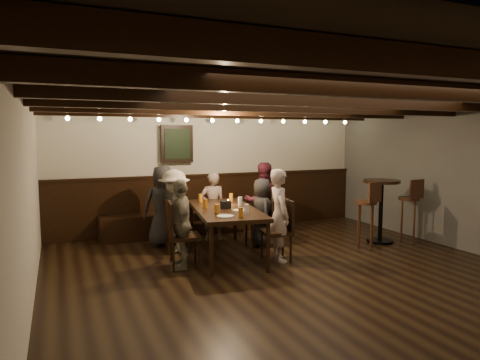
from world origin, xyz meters
name	(u,v)px	position (x,y,z in m)	size (l,w,h in m)	color
room	(224,184)	(-0.29, 2.21, 1.07)	(7.00, 7.00, 7.00)	black
dining_table	(225,212)	(-0.53, 1.54, 0.71)	(1.23, 2.17, 0.77)	black
chair_left_near	(177,235)	(-1.17, 2.09, 0.27)	(0.46, 0.46, 0.89)	black
chair_left_far	(183,248)	(-1.31, 1.20, 0.30)	(0.51, 0.51, 0.97)	black
chair_right_near	(260,229)	(0.25, 1.87, 0.30)	(0.51, 0.51, 0.97)	black
chair_right_far	(277,242)	(0.11, 0.98, 0.29)	(0.49, 0.49, 0.94)	black
person_bench_left	(163,205)	(-1.28, 2.56, 0.71)	(0.69, 0.45, 1.41)	#262628
person_bench_centre	(213,206)	(-0.37, 2.57, 0.63)	(0.46, 0.30, 1.25)	slate
person_bench_right	(262,201)	(0.50, 2.28, 0.71)	(0.69, 0.54, 1.42)	#5A1F2E
person_left_near	(174,211)	(-1.20, 2.10, 0.68)	(0.88, 0.51, 1.36)	#A29D89
person_left_far	(181,224)	(-1.34, 1.21, 0.65)	(0.76, 0.32, 1.30)	gray
person_right_near	(262,212)	(0.28, 1.86, 0.59)	(0.58, 0.37, 1.18)	black
person_right_far	(279,215)	(0.14, 0.97, 0.71)	(0.52, 0.34, 1.41)	#B3A298
pint_a	(200,198)	(-0.70, 2.27, 0.84)	(0.07, 0.07, 0.14)	#BF7219
pint_b	(231,197)	(-0.18, 2.14, 0.84)	(0.07, 0.07, 0.14)	#BF7219
pint_c	(205,203)	(-0.81, 1.68, 0.84)	(0.07, 0.07, 0.14)	#BF7219
pint_d	(240,201)	(-0.20, 1.69, 0.84)	(0.07, 0.07, 0.14)	silver
pint_e	(217,209)	(-0.82, 1.12, 0.84)	(0.07, 0.07, 0.14)	#BF7219
pint_f	(246,209)	(-0.42, 0.96, 0.84)	(0.07, 0.07, 0.14)	silver
pint_g	(241,212)	(-0.60, 0.74, 0.84)	(0.07, 0.07, 0.14)	#BF7219
plate_near	(225,216)	(-0.79, 0.87, 0.78)	(0.24, 0.24, 0.01)	white
plate_far	(241,210)	(-0.40, 1.21, 0.78)	(0.24, 0.24, 0.01)	white
condiment_caddy	(226,205)	(-0.54, 1.49, 0.83)	(0.15, 0.10, 0.12)	black
candle	(228,203)	(-0.36, 1.81, 0.80)	(0.05, 0.05, 0.05)	beige
high_top_table	(381,201)	(2.35, 1.25, 0.74)	(0.63, 0.63, 1.13)	black
bar_stool_left	(366,223)	(1.85, 1.04, 0.42)	(0.38, 0.40, 1.14)	#3D2113
bar_stool_right	(408,218)	(2.85, 1.09, 0.42)	(0.36, 0.37, 1.14)	#3D2113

